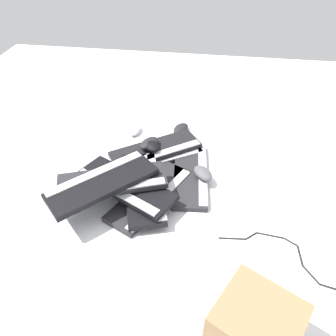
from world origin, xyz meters
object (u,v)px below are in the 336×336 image
Objects in this scene: keyboard_2 at (150,195)px; keyboard_6 at (102,183)px; mouse_2 at (135,130)px; cardboard_box at (255,328)px; keyboard_1 at (159,156)px; keyboard_4 at (125,186)px; mouse_3 at (203,173)px; keyboard_7 at (156,150)px; keyboard_0 at (191,175)px; mouse_0 at (149,143)px; keyboard_3 at (144,187)px; mouse_4 at (151,145)px; keyboard_5 at (112,181)px; mouse_1 at (181,129)px.

keyboard_6 reaches higher than keyboard_2.
mouse_2 is at bearing 110.25° from keyboard_2.
keyboard_6 is 0.74m from cardboard_box.
cardboard_box reaches higher than keyboard_1.
keyboard_4 is 4.18× the size of mouse_3.
keyboard_0 is at bearing -33.81° from keyboard_7.
mouse_0 reaches higher than mouse_3.
mouse_0 is 1.00× the size of mouse_2.
keyboard_7 is at bearing -139.42° from mouse_2.
mouse_2 is 0.52m from mouse_3.
cardboard_box reaches higher than keyboard_3.
keyboard_7 is 0.04m from mouse_4.
mouse_3 is (0.39, 0.21, -0.08)m from keyboard_6.
mouse_4 is (0.13, 0.34, -0.05)m from keyboard_6.
keyboard_7 is 0.28m from mouse_3.
keyboard_5 is at bearing 14.82° from mouse_0.
keyboard_0 is 0.97× the size of keyboard_5.
keyboard_3 is at bearing 25.33° from keyboard_4.
mouse_1 reaches higher than keyboard_1.
keyboard_7 is 0.25m from mouse_2.
mouse_0 reaches higher than keyboard_7.
keyboard_1 is 0.27m from keyboard_3.
keyboard_3 is at bearing -91.49° from keyboard_7.
mouse_3 is (0.32, 0.15, -0.02)m from keyboard_4.
keyboard_7 is 4.05× the size of mouse_4.
keyboard_1 is at bearing 113.06° from mouse_0.
cardboard_box is (0.24, -0.70, 0.08)m from keyboard_0.
keyboard_7 reaches higher than keyboard_2.
keyboard_5 is 0.33m from mouse_0.
keyboard_7 is at bearing 146.19° from keyboard_0.
keyboard_3 is (-0.03, 0.01, 0.03)m from keyboard_2.
keyboard_6 is 3.80× the size of mouse_4.
keyboard_7 is at bearing 82.92° from mouse_4.
keyboard_6 reaches higher than keyboard_5.
keyboard_6 reaches higher than mouse_1.
keyboard_4 reaches higher than keyboard_3.
keyboard_1 and keyboard_2 have the same top height.
mouse_1 reaches higher than keyboard_0.
mouse_1 is 0.51× the size of cardboard_box.
keyboard_5 is (-0.12, -0.05, 0.06)m from keyboard_3.
keyboard_3 is at bearing -166.65° from mouse_1.
keyboard_0 is 0.98× the size of keyboard_2.
mouse_4 is (0.06, 0.29, 0.01)m from keyboard_4.
keyboard_4 is at bearing -107.30° from keyboard_1.
keyboard_0 is at bearing 22.48° from mouse_4.
cardboard_box is (0.57, -0.47, -0.04)m from keyboard_6.
mouse_2 is at bearing 92.88° from keyboard_5.
keyboard_2 is 4.19× the size of mouse_2.
keyboard_7 is at bearing 117.07° from cardboard_box.
keyboard_2 is 4.19× the size of mouse_1.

